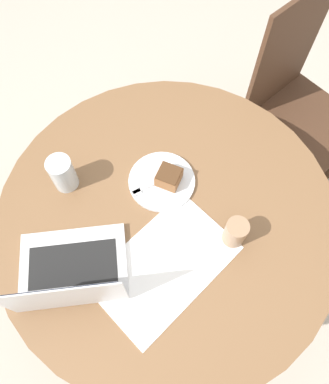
# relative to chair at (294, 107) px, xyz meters

# --- Properties ---
(ground_plane) EXTENTS (12.00, 12.00, 0.00)m
(ground_plane) POSITION_rel_chair_xyz_m (-0.80, 0.15, -0.51)
(ground_plane) COLOR #B7AD9E
(dining_table) EXTENTS (1.07, 1.07, 0.74)m
(dining_table) POSITION_rel_chair_xyz_m (-0.80, 0.15, 0.09)
(dining_table) COLOR brown
(dining_table) RESTS_ON ground_plane
(chair) EXTENTS (0.52, 0.52, 0.99)m
(chair) POSITION_rel_chair_xyz_m (0.00, 0.00, 0.00)
(chair) COLOR #472D1E
(chair) RESTS_ON ground_plane
(paper_document) EXTENTS (0.46, 0.34, 0.00)m
(paper_document) POSITION_rel_chair_xyz_m (-0.95, 0.07, 0.23)
(paper_document) COLOR white
(paper_document) RESTS_ON dining_table
(plate) EXTENTS (0.21, 0.21, 0.01)m
(plate) POSITION_rel_chair_xyz_m (-0.72, 0.22, 0.24)
(plate) COLOR silver
(plate) RESTS_ON dining_table
(cake_slice) EXTENTS (0.08, 0.08, 0.05)m
(cake_slice) POSITION_rel_chair_xyz_m (-0.71, 0.20, 0.27)
(cake_slice) COLOR brown
(cake_slice) RESTS_ON plate
(fork) EXTENTS (0.16, 0.10, 0.00)m
(fork) POSITION_rel_chair_xyz_m (-0.75, 0.24, 0.25)
(fork) COLOR silver
(fork) RESTS_ON plate
(coffee_glass) EXTENTS (0.07, 0.07, 0.10)m
(coffee_glass) POSITION_rel_chair_xyz_m (-0.77, -0.06, 0.28)
(coffee_glass) COLOR #997556
(coffee_glass) RESTS_ON dining_table
(water_glass) EXTENTS (0.08, 0.08, 0.12)m
(water_glass) POSITION_rel_chair_xyz_m (-0.89, 0.48, 0.29)
(water_glass) COLOR silver
(water_glass) RESTS_ON dining_table
(laptop) EXTENTS (0.37, 0.38, 0.21)m
(laptop) POSITION_rel_chair_xyz_m (-1.11, 0.27, 0.27)
(laptop) COLOR silver
(laptop) RESTS_ON dining_table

